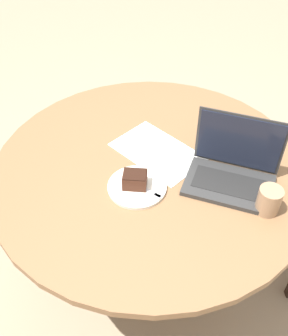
# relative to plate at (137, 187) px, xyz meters

# --- Properties ---
(ground_plane) EXTENTS (12.00, 12.00, 0.00)m
(ground_plane) POSITION_rel_plate_xyz_m (0.03, -0.13, -0.78)
(ground_plane) COLOR gray
(dining_table) EXTENTS (1.22, 1.22, 0.78)m
(dining_table) POSITION_rel_plate_xyz_m (0.03, -0.13, -0.15)
(dining_table) COLOR brown
(dining_table) RESTS_ON ground_plane
(paper_document) EXTENTS (0.39, 0.29, 0.00)m
(paper_document) POSITION_rel_plate_xyz_m (0.04, -0.21, -0.00)
(paper_document) COLOR white
(paper_document) RESTS_ON dining_table
(plate) EXTENTS (0.21, 0.21, 0.01)m
(plate) POSITION_rel_plate_xyz_m (0.00, 0.00, 0.00)
(plate) COLOR silver
(plate) RESTS_ON dining_table
(cake_slice) EXTENTS (0.11, 0.10, 0.06)m
(cake_slice) POSITION_rel_plate_xyz_m (0.01, 0.00, 0.03)
(cake_slice) COLOR #472619
(cake_slice) RESTS_ON plate
(fork) EXTENTS (0.17, 0.03, 0.00)m
(fork) POSITION_rel_plate_xyz_m (-0.04, 0.00, 0.01)
(fork) COLOR silver
(fork) RESTS_ON plate
(coffee_glass) EXTENTS (0.08, 0.08, 0.10)m
(coffee_glass) POSITION_rel_plate_xyz_m (-0.43, -0.16, 0.04)
(coffee_glass) COLOR #997556
(coffee_glass) RESTS_ON dining_table
(laptop) EXTENTS (0.36, 0.28, 0.25)m
(laptop) POSITION_rel_plate_xyz_m (-0.27, -0.22, 0.04)
(laptop) COLOR #2D2D2D
(laptop) RESTS_ON dining_table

